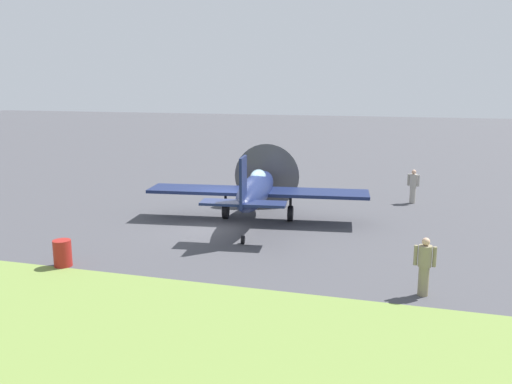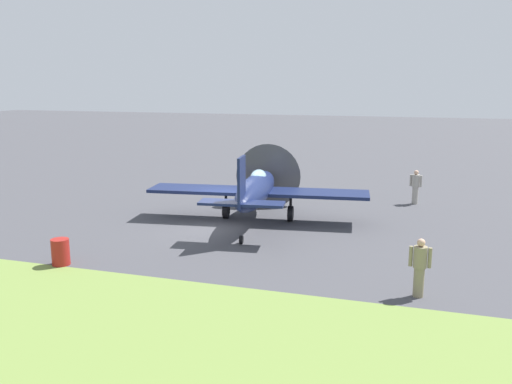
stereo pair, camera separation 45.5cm
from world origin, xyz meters
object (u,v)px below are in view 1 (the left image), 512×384
(airplane_lead, at_px, (257,189))
(fuel_drum, at_px, (62,253))
(ground_crew_mechanic, at_px, (413,186))
(ground_crew_chief, at_px, (424,265))

(airplane_lead, relative_size, fuel_drum, 10.97)
(ground_crew_mechanic, relative_size, fuel_drum, 1.92)
(airplane_lead, height_order, fuel_drum, airplane_lead)
(airplane_lead, bearing_deg, fuel_drum, -128.97)
(airplane_lead, xyz_separation_m, ground_crew_chief, (6.97, -6.75, -0.55))
(airplane_lead, xyz_separation_m, fuel_drum, (-4.60, -7.48, -1.01))
(airplane_lead, distance_m, ground_crew_chief, 9.72)
(airplane_lead, distance_m, ground_crew_mechanic, 8.82)
(fuel_drum, bearing_deg, airplane_lead, 58.41)
(airplane_lead, relative_size, ground_crew_chief, 5.71)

